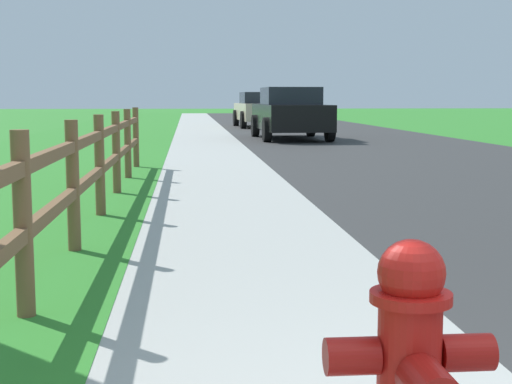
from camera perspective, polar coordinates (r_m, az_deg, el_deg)
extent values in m
plane|color=#30822B|center=(26.55, -1.89, 4.40)|extent=(120.00, 120.00, 0.00)
cube|color=#333333|center=(28.95, 4.83, 4.62)|extent=(7.00, 66.00, 0.01)
cube|color=#ADAEA7|center=(28.55, -8.17, 4.53)|extent=(6.00, 66.00, 0.01)
cube|color=#30822B|center=(28.66, -11.17, 4.49)|extent=(5.00, 66.00, 0.00)
cylinder|color=red|center=(2.52, 11.68, -7.84)|extent=(0.27, 0.27, 0.03)
sphere|color=red|center=(2.50, 11.73, -6.04)|extent=(0.22, 0.22, 0.22)
cube|color=#A91511|center=(2.49, 11.77, -4.42)|extent=(0.04, 0.04, 0.04)
cylinder|color=#A91511|center=(2.53, 7.28, -12.27)|extent=(0.18, 0.12, 0.12)
cylinder|color=#A91511|center=(2.64, 15.67, -11.67)|extent=(0.18, 0.12, 0.12)
cylinder|color=brown|center=(4.62, -17.29, -2.40)|extent=(0.11, 0.11, 1.12)
cylinder|color=brown|center=(6.51, -13.74, 0.44)|extent=(0.11, 0.11, 1.12)
cylinder|color=brown|center=(8.43, -11.80, 1.99)|extent=(0.11, 0.11, 1.12)
cylinder|color=brown|center=(10.35, -10.57, 2.97)|extent=(0.11, 0.11, 1.12)
cylinder|color=brown|center=(12.28, -9.73, 3.63)|extent=(0.11, 0.11, 1.12)
cylinder|color=brown|center=(14.22, -9.12, 4.12)|extent=(0.11, 0.11, 1.12)
cube|color=brown|center=(7.47, -12.63, 0.89)|extent=(0.07, 13.60, 0.09)
cube|color=brown|center=(7.44, -12.71, 3.88)|extent=(0.07, 13.60, 0.09)
cube|color=black|center=(23.56, 2.63, 5.73)|extent=(1.99, 4.95, 0.77)
cube|color=#1E232B|center=(23.57, 2.63, 7.31)|extent=(1.70, 2.20, 0.53)
cylinder|color=black|center=(22.25, 5.64, 4.76)|extent=(0.24, 0.73, 0.72)
cylinder|color=black|center=(21.93, 0.84, 4.76)|extent=(0.24, 0.73, 0.72)
cylinder|color=black|center=(25.23, 4.18, 5.06)|extent=(0.24, 0.73, 0.72)
cylinder|color=black|center=(24.95, -0.06, 5.05)|extent=(0.24, 0.73, 0.72)
cube|color=#C6B793|center=(32.96, 0.38, 6.12)|extent=(2.07, 4.99, 0.73)
cube|color=#1E232B|center=(32.96, 0.38, 7.17)|extent=(1.75, 2.24, 0.49)
cylinder|color=black|center=(31.60, 2.46, 5.51)|extent=(0.25, 0.74, 0.73)
cylinder|color=black|center=(31.34, -0.97, 5.50)|extent=(0.25, 0.74, 0.73)
cylinder|color=black|center=(34.61, 1.60, 5.66)|extent=(0.25, 0.74, 0.73)
cylinder|color=black|center=(34.37, -1.54, 5.65)|extent=(0.25, 0.74, 0.73)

